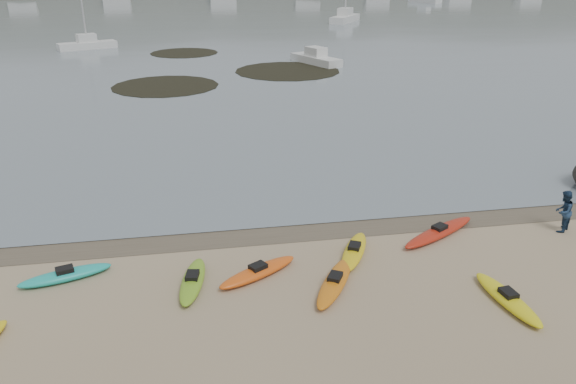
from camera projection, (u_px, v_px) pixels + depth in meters
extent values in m
plane|color=tan|center=(288.00, 227.00, 22.44)|extent=(600.00, 600.00, 0.00)
plane|color=brown|center=(289.00, 230.00, 22.16)|extent=(60.00, 60.00, 0.00)
ellipsoid|color=#1CAFA4|center=(66.00, 275.00, 18.66)|extent=(3.07, 1.59, 0.34)
ellipsoid|color=#79AF23|center=(193.00, 281.00, 18.32)|extent=(1.22, 3.02, 0.34)
ellipsoid|color=#B22412|center=(439.00, 232.00, 21.62)|extent=(3.88, 2.66, 0.34)
ellipsoid|color=yellow|center=(507.00, 299.00, 17.37)|extent=(1.04, 3.24, 0.34)
ellipsoid|color=yellow|center=(354.00, 251.00, 20.19)|extent=(1.99, 3.02, 0.34)
ellipsoid|color=orange|center=(335.00, 282.00, 18.26)|extent=(2.28, 3.26, 0.34)
ellipsoid|color=#E45713|center=(258.00, 272.00, 18.86)|extent=(3.06, 2.23, 0.34)
imported|color=navy|center=(564.00, 211.00, 21.76)|extent=(1.04, 1.00, 1.69)
cylinder|color=black|center=(165.00, 86.00, 47.05)|extent=(8.89, 8.89, 0.04)
cylinder|color=black|center=(287.00, 71.00, 53.37)|extent=(9.96, 9.96, 0.04)
cylinder|color=black|center=(184.00, 53.00, 63.56)|extent=(7.58, 7.58, 0.04)
cube|color=silver|center=(87.00, 45.00, 66.28)|extent=(6.86, 4.27, 0.93)
cube|color=silver|center=(316.00, 60.00, 56.86)|extent=(4.36, 6.59, 0.90)
cube|color=silver|center=(345.00, 18.00, 94.55)|extent=(6.94, 8.70, 1.23)
cube|color=silver|center=(425.00, 0.00, 136.57)|extent=(6.00, 8.85, 1.21)
ellipsoid|color=#384235|center=(69.00, 44.00, 199.44)|extent=(220.00, 120.00, 80.00)
ellipsoid|color=#384235|center=(292.00, 33.00, 206.67)|extent=(200.00, 110.00, 68.00)
ellipsoid|color=#384235|center=(491.00, 30.00, 230.07)|extent=(230.00, 130.00, 76.00)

